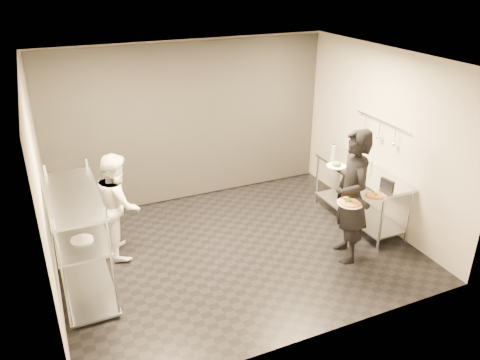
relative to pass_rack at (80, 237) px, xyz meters
name	(u,v)px	position (x,y,z in m)	size (l,w,h in m)	color
room_shell	(207,137)	(2.15, 1.18, 0.63)	(5.00, 4.00, 2.80)	black
pass_rack	(80,237)	(0.00, 0.00, 0.00)	(0.60, 1.60, 1.50)	silver
prep_counter	(360,187)	(4.33, 0.00, -0.14)	(0.60, 1.80, 0.92)	silver
utensil_rail	(380,131)	(4.58, 0.00, 0.78)	(0.07, 1.20, 0.31)	silver
waiter	(351,197)	(3.55, -0.78, 0.20)	(0.71, 0.47, 1.94)	black
chef	(118,205)	(0.60, 0.68, 0.00)	(0.75, 0.59, 1.55)	white
pizza_plate_near	(350,202)	(3.39, -0.96, 0.24)	(0.35, 0.35, 0.05)	silver
pizza_plate_far	(375,196)	(3.76, -1.01, 0.29)	(0.30, 0.30, 0.05)	silver
salad_plate	(336,165)	(3.49, -0.45, 0.57)	(0.28, 0.28, 0.07)	silver
pos_monitor	(387,185)	(4.21, -0.72, 0.23)	(0.05, 0.23, 0.16)	black
bottle_green	(333,153)	(4.15, 0.57, 0.28)	(0.07, 0.07, 0.25)	#929F92
bottle_clear	(370,167)	(4.38, -0.12, 0.25)	(0.06, 0.06, 0.20)	#929F92
bottle_dark	(333,149)	(4.29, 0.76, 0.25)	(0.05, 0.05, 0.19)	black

